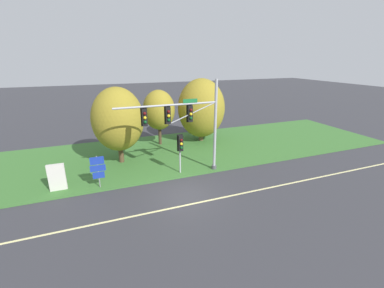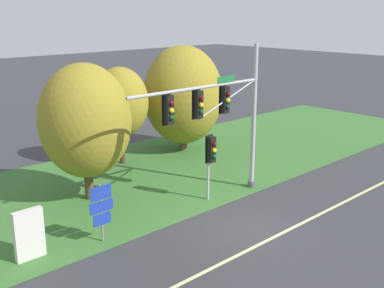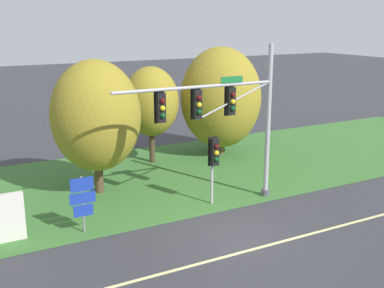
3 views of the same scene
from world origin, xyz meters
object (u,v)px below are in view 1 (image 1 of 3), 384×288
route_sign_post (98,169)px  tree_left_of_mast (159,110)px  traffic_signal_mast (187,120)px  pedestrian_signal_near_kerb (180,146)px  tree_behind_signpost (201,108)px  info_kiosk (57,177)px  tree_nearest_road (118,119)px

route_sign_post → tree_left_of_mast: (6.35, 7.74, 2.20)m
traffic_signal_mast → pedestrian_signal_near_kerb: traffic_signal_mast is taller
pedestrian_signal_near_kerb → tree_behind_signpost: tree_behind_signpost is taller
traffic_signal_mast → tree_left_of_mast: size_ratio=1.37×
traffic_signal_mast → tree_behind_signpost: size_ratio=1.16×
tree_behind_signpost → info_kiosk: tree_behind_signpost is taller
traffic_signal_mast → tree_nearest_road: (-4.55, 4.28, -0.51)m
route_sign_post → traffic_signal_mast: bearing=-0.3°
info_kiosk → traffic_signal_mast: bearing=-4.2°
traffic_signal_mast → tree_nearest_road: bearing=136.8°
route_sign_post → tree_behind_signpost: (10.88, 7.42, 2.13)m
tree_nearest_road → pedestrian_signal_near_kerb: bearing=-45.3°
traffic_signal_mast → tree_left_of_mast: bearing=91.4°
info_kiosk → route_sign_post: bearing=-13.4°
pedestrian_signal_near_kerb → info_kiosk: bearing=176.6°
tree_behind_signpost → traffic_signal_mast: bearing=-120.3°
traffic_signal_mast → info_kiosk: (-9.20, 0.67, -3.37)m
tree_behind_signpost → route_sign_post: bearing=-145.7°
tree_nearest_road → tree_behind_signpost: size_ratio=0.97×
pedestrian_signal_near_kerb → route_sign_post: size_ratio=1.36×
route_sign_post → tree_behind_signpost: tree_behind_signpost is taller
traffic_signal_mast → route_sign_post: bearing=179.7°
route_sign_post → tree_behind_signpost: 13.35m
info_kiosk → tree_left_of_mast: bearing=38.2°
tree_behind_signpost → pedestrian_signal_near_kerb: bearing=-123.4°
pedestrian_signal_near_kerb → info_kiosk: size_ratio=1.68×
tree_nearest_road → tree_behind_signpost: 9.46m
pedestrian_signal_near_kerb → tree_nearest_road: tree_nearest_road is taller
pedestrian_signal_near_kerb → tree_nearest_road: 5.99m
tree_nearest_road → traffic_signal_mast: bearing=-43.2°
tree_nearest_road → info_kiosk: 6.54m
traffic_signal_mast → tree_nearest_road: 6.27m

